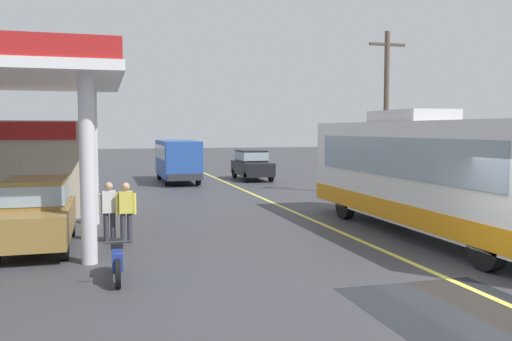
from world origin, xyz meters
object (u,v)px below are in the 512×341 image
(coach_bus_main, at_px, (429,177))
(car_trailing_behind_bus, at_px, (252,163))
(motorcycle_parked_forecourt, at_px, (117,258))
(minibus_opposing_lane, at_px, (177,157))
(pedestrian_near_pump, at_px, (126,209))
(pedestrian_by_shop, at_px, (109,209))
(car_at_pump, at_px, (37,210))

(coach_bus_main, xyz_separation_m, car_trailing_behind_bus, (-0.40, 18.19, -0.71))
(motorcycle_parked_forecourt, bearing_deg, coach_bus_main, 15.17)
(minibus_opposing_lane, bearing_deg, car_trailing_behind_bus, 3.19)
(motorcycle_parked_forecourt, relative_size, pedestrian_near_pump, 1.08)
(pedestrian_by_shop, height_order, car_trailing_behind_bus, car_trailing_behind_bus)
(car_at_pump, distance_m, pedestrian_by_shop, 1.83)
(motorcycle_parked_forecourt, height_order, pedestrian_by_shop, pedestrian_by_shop)
(coach_bus_main, xyz_separation_m, motorcycle_parked_forecourt, (-8.92, -2.42, -1.28))
(pedestrian_near_pump, bearing_deg, coach_bus_main, -8.25)
(minibus_opposing_lane, bearing_deg, car_at_pump, -109.30)
(car_at_pump, relative_size, motorcycle_parked_forecourt, 2.33)
(car_at_pump, relative_size, car_trailing_behind_bus, 1.00)
(pedestrian_near_pump, xyz_separation_m, pedestrian_by_shop, (-0.44, 0.22, 0.00))
(pedestrian_near_pump, height_order, pedestrian_by_shop, same)
(car_trailing_behind_bus, bearing_deg, minibus_opposing_lane, -176.81)
(car_at_pump, relative_size, pedestrian_by_shop, 2.53)
(car_at_pump, height_order, pedestrian_by_shop, car_at_pump)
(car_at_pump, bearing_deg, car_trailing_behind_bus, 58.39)
(motorcycle_parked_forecourt, height_order, car_trailing_behind_bus, car_trailing_behind_bus)
(car_at_pump, height_order, pedestrian_near_pump, car_at_pump)
(minibus_opposing_lane, height_order, pedestrian_by_shop, minibus_opposing_lane)
(coach_bus_main, relative_size, minibus_opposing_lane, 1.80)
(coach_bus_main, relative_size, pedestrian_by_shop, 6.65)
(coach_bus_main, relative_size, pedestrian_near_pump, 6.65)
(pedestrian_by_shop, xyz_separation_m, car_trailing_behind_bus, (8.63, 16.72, 0.08))
(minibus_opposing_lane, distance_m, pedestrian_by_shop, 16.96)
(pedestrian_by_shop, bearing_deg, car_trailing_behind_bus, 62.69)
(minibus_opposing_lane, height_order, car_trailing_behind_bus, minibus_opposing_lane)
(coach_bus_main, bearing_deg, motorcycle_parked_forecourt, -164.83)
(car_at_pump, bearing_deg, pedestrian_by_shop, 7.98)
(car_trailing_behind_bus, bearing_deg, car_at_pump, -121.61)
(car_trailing_behind_bus, bearing_deg, pedestrian_near_pump, -115.80)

